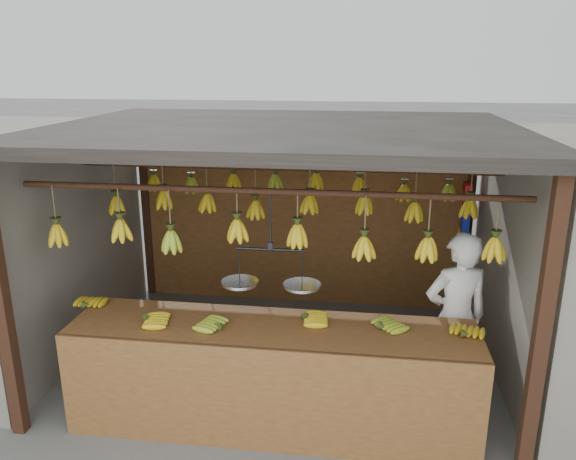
# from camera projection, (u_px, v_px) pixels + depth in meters

# --- Properties ---
(ground) EXTENTS (80.00, 80.00, 0.00)m
(ground) POSITION_uv_depth(u_px,v_px,m) (284.00, 357.00, 5.85)
(ground) COLOR #5B5B57
(stall) EXTENTS (4.30, 3.30, 2.40)m
(stall) POSITION_uv_depth(u_px,v_px,m) (288.00, 165.00, 5.60)
(stall) COLOR black
(stall) RESTS_ON ground
(counter) EXTENTS (3.41, 0.76, 0.96)m
(counter) POSITION_uv_depth(u_px,v_px,m) (269.00, 356.00, 4.48)
(counter) COLOR brown
(counter) RESTS_ON ground
(hanging_bananas) EXTENTS (3.65, 2.22, 0.38)m
(hanging_bananas) POSITION_uv_depth(u_px,v_px,m) (284.00, 207.00, 5.37)
(hanging_bananas) COLOR gold
(hanging_bananas) RESTS_ON ground
(balance_scale) EXTENTS (0.81, 0.31, 0.78)m
(balance_scale) POSITION_uv_depth(u_px,v_px,m) (271.00, 280.00, 4.54)
(balance_scale) COLOR black
(balance_scale) RESTS_ON ground
(vendor) EXTENTS (0.67, 0.53, 1.59)m
(vendor) POSITION_uv_depth(u_px,v_px,m) (455.00, 319.00, 4.92)
(vendor) COLOR white
(vendor) RESTS_ON ground
(bag_bundles) EXTENTS (0.08, 0.26, 1.24)m
(bag_bundles) POSITION_uv_depth(u_px,v_px,m) (464.00, 234.00, 6.59)
(bag_bundles) COLOR red
(bag_bundles) RESTS_ON ground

